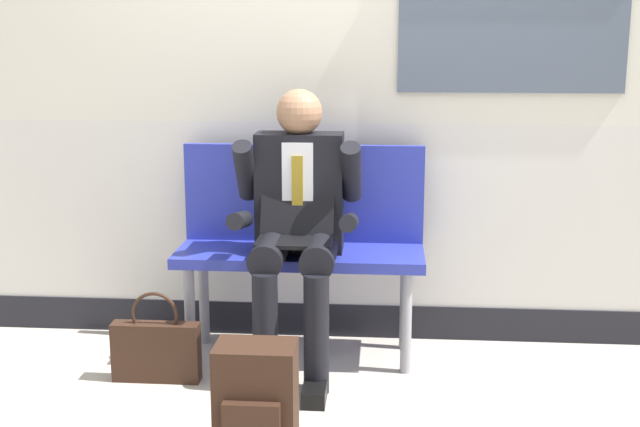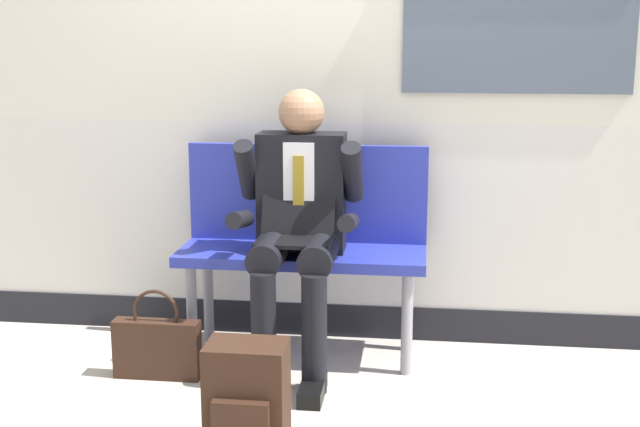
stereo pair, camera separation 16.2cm
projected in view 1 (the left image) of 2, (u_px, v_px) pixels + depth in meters
The scene contains 6 objects.
ground_plane at pixel (343, 381), 3.75m from camera, with size 18.00×18.00×0.00m, color #B2A899.
station_wall at pixel (353, 58), 4.06m from camera, with size 6.90×0.17×2.83m.
bench_with_person at pixel (302, 233), 3.98m from camera, with size 1.16×0.42×1.00m.
person_seated at pixel (297, 222), 3.76m from camera, with size 0.57×0.70×1.28m.
backpack at pixel (256, 402), 3.04m from camera, with size 0.29×0.24×0.43m.
handbag at pixel (156, 349), 3.73m from camera, with size 0.39×0.09×0.41m.
Camera 1 is at (0.18, -3.50, 1.53)m, focal length 47.01 mm.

